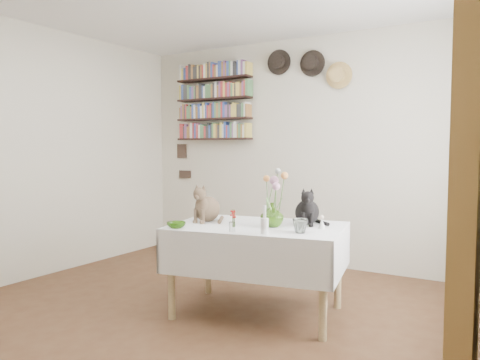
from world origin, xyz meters
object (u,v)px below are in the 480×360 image
Objects in this scene: bookshelf_unit at (214,102)px; flower_vase at (272,215)px; black_cat at (307,205)px; dining_table at (258,247)px; tabby_cat at (207,202)px.

flower_vase is at bearing -44.69° from bookshelf_unit.
bookshelf_unit is at bearing 135.31° from flower_vase.
dining_table is at bearing -165.91° from black_cat.
bookshelf_unit is at bearing 119.12° from tabby_cat.
bookshelf_unit reaches higher than dining_table.
black_cat is 1.62× the size of flower_vase.
dining_table is 2.54m from bookshelf_unit.
tabby_cat is at bearing 176.64° from black_cat.
dining_table is 0.50m from black_cat.
dining_table is 0.29m from flower_vase.
tabby_cat reaches higher than dining_table.
flower_vase is at bearing -149.61° from black_cat.
bookshelf_unit is at bearing 133.11° from dining_table.
dining_table is 7.83× the size of flower_vase.
tabby_cat is 2.17m from bookshelf_unit.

